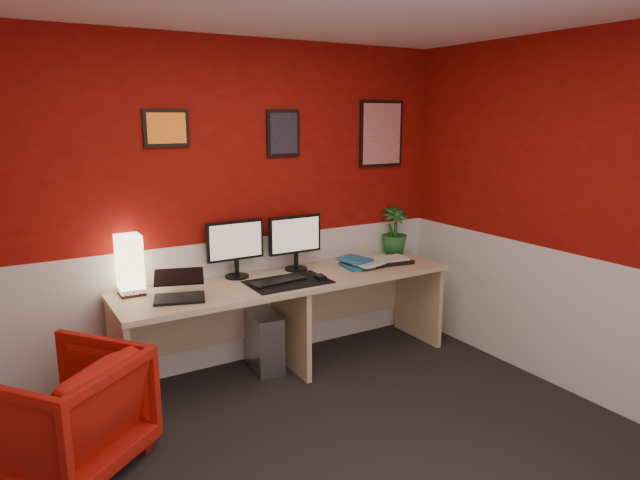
% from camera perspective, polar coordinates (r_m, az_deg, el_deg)
% --- Properties ---
extents(wall_back, '(4.00, 0.01, 2.50)m').
position_cam_1_polar(wall_back, '(4.32, -10.60, 3.05)').
color(wall_back, maroon).
rests_on(wall_back, ground).
extents(wall_right, '(0.01, 3.50, 2.50)m').
position_cam_1_polar(wall_right, '(4.19, 25.73, 1.73)').
color(wall_right, maroon).
rests_on(wall_right, ground).
extents(wainscot_back, '(4.00, 0.01, 1.00)m').
position_cam_1_polar(wainscot_back, '(4.50, -10.19, -6.42)').
color(wainscot_back, silver).
rests_on(wainscot_back, ground).
extents(wainscot_right, '(0.01, 3.50, 1.00)m').
position_cam_1_polar(wainscot_right, '(4.37, 24.77, -7.97)').
color(wainscot_right, silver).
rests_on(wainscot_right, ground).
extents(desk, '(2.60, 0.65, 0.73)m').
position_cam_1_polar(desk, '(4.43, -2.98, -8.42)').
color(desk, tan).
rests_on(desk, ground).
extents(shoji_lamp, '(0.16, 0.16, 0.40)m').
position_cam_1_polar(shoji_lamp, '(4.09, -18.53, -2.53)').
color(shoji_lamp, '#FFE5B2').
rests_on(shoji_lamp, desk).
extents(laptop, '(0.38, 0.32, 0.22)m').
position_cam_1_polar(laptop, '(3.90, -13.97, -4.30)').
color(laptop, black).
rests_on(laptop, desk).
extents(monitor_left, '(0.45, 0.06, 0.58)m').
position_cam_1_polar(monitor_left, '(4.31, -8.43, -0.02)').
color(monitor_left, black).
rests_on(monitor_left, desk).
extents(monitor_right, '(0.45, 0.06, 0.58)m').
position_cam_1_polar(monitor_right, '(4.48, -2.44, 0.58)').
color(monitor_right, black).
rests_on(monitor_right, desk).
extents(desk_mat, '(0.60, 0.38, 0.01)m').
position_cam_1_polar(desk_mat, '(4.21, -3.21, -4.22)').
color(desk_mat, black).
rests_on(desk_mat, desk).
extents(keyboard, '(0.43, 0.19, 0.02)m').
position_cam_1_polar(keyboard, '(4.20, -4.22, -4.13)').
color(keyboard, black).
rests_on(keyboard, desk_mat).
extents(mouse, '(0.07, 0.10, 0.03)m').
position_cam_1_polar(mouse, '(4.27, 0.02, -3.74)').
color(mouse, black).
rests_on(mouse, desk_mat).
extents(book_bottom, '(0.23, 0.29, 0.02)m').
position_cam_1_polar(book_bottom, '(4.58, 2.54, -2.73)').
color(book_bottom, '#216998').
rests_on(book_bottom, desk).
extents(book_middle, '(0.27, 0.35, 0.02)m').
position_cam_1_polar(book_middle, '(4.56, 3.13, -2.43)').
color(book_middle, silver).
rests_on(book_middle, book_bottom).
extents(book_top, '(0.25, 0.29, 0.02)m').
position_cam_1_polar(book_top, '(4.55, 2.74, -2.19)').
color(book_top, '#216998').
rests_on(book_top, book_middle).
extents(zen_tray, '(0.38, 0.30, 0.03)m').
position_cam_1_polar(zen_tray, '(4.79, 6.92, -2.10)').
color(zen_tray, black).
rests_on(zen_tray, desk).
extents(potted_plant, '(0.27, 0.27, 0.42)m').
position_cam_1_polar(potted_plant, '(5.06, 7.48, 0.94)').
color(potted_plant, '#19591E').
rests_on(potted_plant, desk).
extents(pc_tower, '(0.25, 0.47, 0.45)m').
position_cam_1_polar(pc_tower, '(4.52, -5.75, -9.90)').
color(pc_tower, '#99999E').
rests_on(pc_tower, ground).
extents(armchair, '(1.03, 1.03, 0.68)m').
position_cam_1_polar(armchair, '(3.55, -24.25, -15.55)').
color(armchair, '#B9170C').
rests_on(armchair, ground).
extents(art_left, '(0.32, 0.02, 0.26)m').
position_cam_1_polar(art_left, '(4.15, -15.16, 10.78)').
color(art_left, orange).
rests_on(art_left, wall_back).
extents(art_center, '(0.28, 0.02, 0.36)m').
position_cam_1_polar(art_center, '(4.49, -3.71, 10.63)').
color(art_center, black).
rests_on(art_center, wall_back).
extents(art_right, '(0.44, 0.02, 0.56)m').
position_cam_1_polar(art_right, '(4.99, 6.15, 10.54)').
color(art_right, red).
rests_on(art_right, wall_back).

